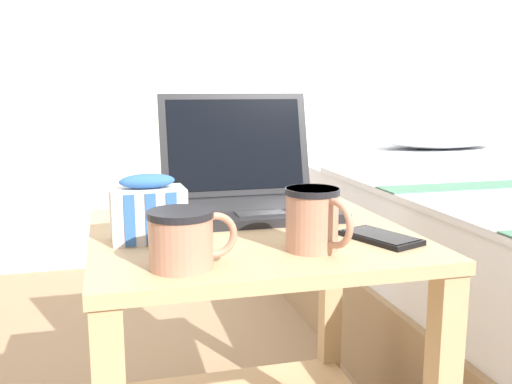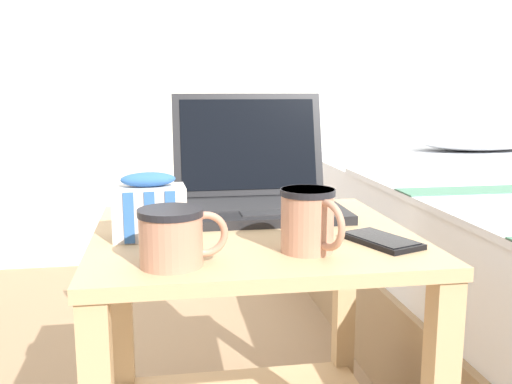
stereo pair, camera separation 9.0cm
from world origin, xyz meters
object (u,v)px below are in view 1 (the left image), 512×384
mug_front_left (183,236)px  snack_bag (148,211)px  mug_front_right (314,216)px  cell_phone (381,237)px  laptop (246,187)px

mug_front_left → snack_bag: bearing=102.8°
mug_front_left → mug_front_right: size_ratio=1.06×
mug_front_right → cell_phone: mug_front_right is taller
laptop → snack_bag: bearing=-138.3°
mug_front_right → cell_phone: 0.15m
mug_front_left → cell_phone: (0.35, 0.07, -0.04)m
laptop → mug_front_right: size_ratio=2.70×
laptop → mug_front_left: laptop is taller
snack_bag → cell_phone: size_ratio=0.84×
laptop → mug_front_left: (-0.18, -0.36, -0.00)m
mug_front_left → cell_phone: bearing=10.7°
laptop → mug_front_left: size_ratio=2.54×
laptop → mug_front_left: bearing=-116.8°
laptop → mug_front_right: laptop is taller
mug_front_right → snack_bag: bearing=153.1°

